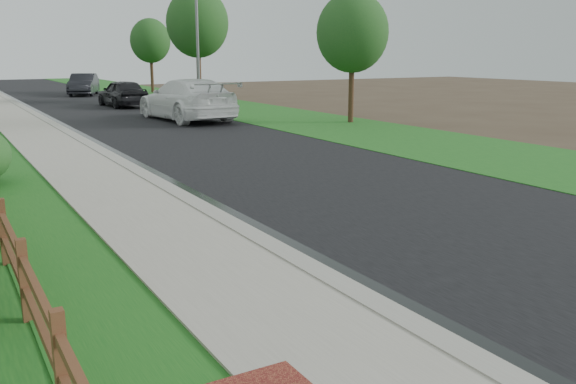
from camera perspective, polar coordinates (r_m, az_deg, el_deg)
ground at (r=7.32m, az=10.43°, el=-14.04°), size 120.00×120.00×0.00m
road at (r=41.02m, az=-17.64°, el=7.70°), size 8.00×90.00×0.02m
curb at (r=40.31m, az=-23.50°, el=7.23°), size 0.40×90.00×0.12m
wet_gutter at (r=40.36m, az=-23.00°, el=7.23°), size 0.50×90.00×0.00m
sidewalk at (r=40.18m, az=-25.35°, el=7.04°), size 2.20×90.00×0.10m
verge_far at (r=43.05m, az=-8.58°, el=8.39°), size 6.00×90.00×0.04m
white_suv at (r=30.89m, az=-9.46°, el=8.54°), size 3.29×7.19×2.04m
dark_car_mid at (r=39.65m, az=-15.23°, el=8.93°), size 2.22×5.02×1.68m
dark_car_far at (r=51.45m, az=-18.58°, el=9.53°), size 3.46×5.42×1.69m
streetlight at (r=38.63m, az=-8.75°, el=15.14°), size 2.00×0.47×8.66m
tree_near_right at (r=29.49m, az=6.06°, el=14.60°), size 3.38×3.38×6.08m
tree_mid_right at (r=42.42m, az=-8.48°, el=15.36°), size 4.15×4.15×7.52m
tree_far_right at (r=53.25m, az=-12.76°, el=13.63°), size 3.31×3.31×6.10m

